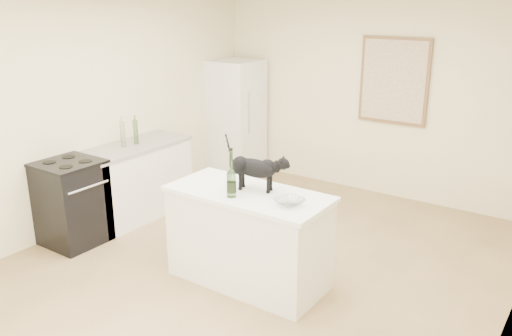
{
  "coord_description": "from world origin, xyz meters",
  "views": [
    {
      "loc": [
        2.69,
        -3.82,
        2.57
      ],
      "look_at": [
        0.15,
        -0.15,
        1.12
      ],
      "focal_mm": 37.06,
      "sensor_mm": 36.0,
      "label": 1
    }
  ],
  "objects_px": {
    "stove": "(72,203)",
    "black_cat": "(255,170)",
    "wine_bottle": "(231,176)",
    "fridge": "(236,118)",
    "glass_bowl": "(289,202)"
  },
  "relations": [
    {
      "from": "wine_bottle",
      "to": "glass_bowl",
      "type": "xyz_separation_m",
      "value": [
        0.52,
        0.12,
        -0.16
      ]
    },
    {
      "from": "stove",
      "to": "black_cat",
      "type": "distance_m",
      "value": 2.21
    },
    {
      "from": "black_cat",
      "to": "glass_bowl",
      "type": "distance_m",
      "value": 0.5
    },
    {
      "from": "wine_bottle",
      "to": "fridge",
      "type": "bearing_deg",
      "value": 126.21
    },
    {
      "from": "fridge",
      "to": "black_cat",
      "type": "distance_m",
      "value": 3.24
    },
    {
      "from": "black_cat",
      "to": "wine_bottle",
      "type": "relative_size",
      "value": 1.37
    },
    {
      "from": "stove",
      "to": "black_cat",
      "type": "bearing_deg",
      "value": 12.85
    },
    {
      "from": "stove",
      "to": "fridge",
      "type": "xyz_separation_m",
      "value": [
        0.0,
        2.95,
        0.4
      ]
    },
    {
      "from": "black_cat",
      "to": "wine_bottle",
      "type": "distance_m",
      "value": 0.26
    },
    {
      "from": "wine_bottle",
      "to": "glass_bowl",
      "type": "height_order",
      "value": "wine_bottle"
    },
    {
      "from": "glass_bowl",
      "to": "black_cat",
      "type": "bearing_deg",
      "value": 162.77
    },
    {
      "from": "stove",
      "to": "wine_bottle",
      "type": "bearing_deg",
      "value": 6.16
    },
    {
      "from": "fridge",
      "to": "wine_bottle",
      "type": "height_order",
      "value": "fridge"
    },
    {
      "from": "black_cat",
      "to": "glass_bowl",
      "type": "bearing_deg",
      "value": -32.84
    },
    {
      "from": "stove",
      "to": "glass_bowl",
      "type": "distance_m",
      "value": 2.59
    }
  ]
}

